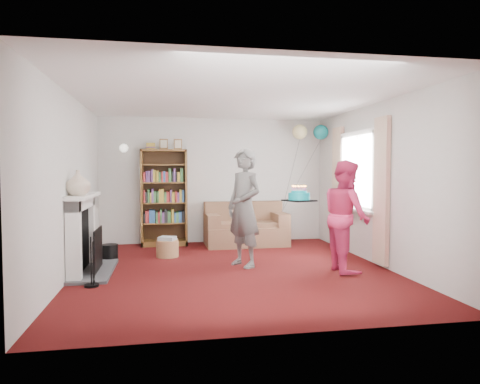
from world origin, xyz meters
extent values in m
plane|color=#380809|center=(0.00, 0.00, 0.00)|extent=(5.00, 5.00, 0.00)
cube|color=silver|center=(0.00, 2.51, 1.25)|extent=(4.50, 0.02, 2.50)
cube|color=silver|center=(-2.26, 0.00, 1.25)|extent=(0.02, 5.00, 2.50)
cube|color=silver|center=(2.26, 0.00, 1.25)|extent=(0.02, 5.00, 2.50)
cube|color=white|center=(0.00, 0.00, 2.50)|extent=(4.50, 5.00, 0.01)
cube|color=#3F3F42|center=(-2.00, 0.20, 0.02)|extent=(0.55, 1.40, 0.04)
cube|color=white|center=(-2.15, -0.35, 0.53)|extent=(0.18, 0.14, 1.06)
cube|color=white|center=(-2.15, 0.75, 0.53)|extent=(0.18, 0.14, 1.06)
cube|color=white|center=(-2.15, 0.20, 1.00)|extent=(0.18, 1.24, 0.16)
cube|color=white|center=(-2.12, 0.20, 1.10)|extent=(0.28, 1.35, 0.05)
cube|color=black|center=(-2.17, 0.20, 0.48)|extent=(0.10, 0.80, 0.86)
cube|color=black|center=(-1.93, 0.20, 0.33)|extent=(0.02, 0.70, 0.60)
cylinder|color=black|center=(-1.90, -0.58, 0.32)|extent=(0.18, 0.18, 0.64)
cylinder|color=black|center=(-1.87, 1.00, 0.13)|extent=(0.26, 0.26, 0.26)
cube|color=white|center=(2.21, 0.60, 2.08)|extent=(0.08, 1.30, 0.08)
cube|color=white|center=(2.21, 0.60, 0.82)|extent=(0.08, 1.30, 0.08)
cube|color=white|center=(2.24, 0.60, 1.45)|extent=(0.01, 1.15, 1.20)
cube|color=white|center=(2.18, 0.60, 0.79)|extent=(0.14, 1.32, 0.04)
cube|color=beige|center=(2.20, -0.22, 1.15)|extent=(0.07, 0.38, 2.20)
cube|color=beige|center=(2.20, 1.42, 1.15)|extent=(0.07, 0.38, 2.20)
cylinder|color=gold|center=(-1.75, 2.45, 1.90)|extent=(0.04, 0.12, 0.04)
sphere|color=white|center=(-1.75, 2.36, 1.88)|extent=(0.16, 0.16, 0.16)
cube|color=#472B14|center=(-1.00, 2.46, 0.93)|extent=(0.88, 0.04, 1.85)
cube|color=brown|center=(-1.41, 2.27, 0.93)|extent=(0.04, 0.42, 1.85)
cube|color=brown|center=(-0.58, 2.27, 0.93)|extent=(0.04, 0.42, 1.85)
cube|color=brown|center=(-1.00, 2.27, 1.83)|extent=(0.88, 0.42, 0.04)
cube|color=brown|center=(-1.00, 2.27, 0.05)|extent=(0.88, 0.42, 0.10)
cube|color=brown|center=(-1.00, 2.27, 0.44)|extent=(0.80, 0.38, 0.03)
cube|color=brown|center=(-1.00, 2.27, 0.83)|extent=(0.80, 0.38, 0.02)
cube|color=brown|center=(-1.00, 2.27, 1.22)|extent=(0.80, 0.38, 0.02)
cube|color=brown|center=(-1.00, 2.27, 1.56)|extent=(0.80, 0.38, 0.02)
cube|color=maroon|center=(-1.24, 2.25, 1.91)|extent=(0.16, 0.22, 0.12)
cube|color=brown|center=(-1.00, 2.32, 1.96)|extent=(0.16, 0.02, 0.20)
cube|color=brown|center=(-0.72, 2.32, 1.96)|extent=(0.16, 0.02, 0.20)
cube|color=brown|center=(0.57, 2.00, 0.18)|extent=(1.57, 0.83, 0.37)
cube|color=brown|center=(0.57, 2.30, 0.51)|extent=(1.57, 0.24, 0.65)
cube|color=brown|center=(-0.10, 2.00, 0.37)|extent=(0.24, 0.78, 0.51)
cube|color=brown|center=(1.23, 2.00, 0.37)|extent=(0.24, 0.78, 0.51)
cube|color=brown|center=(0.22, 1.92, 0.40)|extent=(0.66, 0.53, 0.12)
cube|color=brown|center=(0.92, 1.92, 0.40)|extent=(0.66, 0.53, 0.12)
cylinder|color=#926644|center=(-0.95, 1.13, 0.14)|extent=(0.38, 0.38, 0.28)
cube|color=beige|center=(-0.95, 1.13, 0.31)|extent=(0.26, 0.21, 0.06)
imported|color=black|center=(0.20, 0.21, 0.89)|extent=(0.70, 0.78, 1.78)
imported|color=#CD2956|center=(1.59, -0.34, 0.80)|extent=(0.62, 0.79, 1.61)
cube|color=black|center=(0.91, -0.27, 1.03)|extent=(0.37, 0.37, 0.02)
cylinder|color=#0D909A|center=(0.91, -0.27, 1.09)|extent=(0.31, 0.31, 0.10)
cylinder|color=#0D909A|center=(0.91, -0.27, 1.15)|extent=(0.23, 0.23, 0.04)
cylinder|color=#D15DA6|center=(1.00, -0.27, 1.18)|extent=(0.01, 0.01, 0.09)
sphere|color=orange|center=(1.00, -0.27, 1.23)|extent=(0.02, 0.02, 0.02)
cylinder|color=#D15DA6|center=(0.99, -0.23, 1.18)|extent=(0.01, 0.01, 0.09)
sphere|color=orange|center=(0.99, -0.23, 1.23)|extent=(0.02, 0.02, 0.02)
cylinder|color=#D15DA6|center=(0.96, -0.19, 1.18)|extent=(0.01, 0.01, 0.09)
sphere|color=orange|center=(0.96, -0.19, 1.23)|extent=(0.02, 0.02, 0.02)
cylinder|color=#D15DA6|center=(0.92, -0.18, 1.18)|extent=(0.01, 0.01, 0.09)
sphere|color=orange|center=(0.92, -0.18, 1.23)|extent=(0.02, 0.02, 0.02)
cylinder|color=#D15DA6|center=(0.87, -0.18, 1.18)|extent=(0.01, 0.01, 0.09)
sphere|color=orange|center=(0.87, -0.18, 1.23)|extent=(0.02, 0.02, 0.02)
cylinder|color=#D15DA6|center=(0.84, -0.21, 1.18)|extent=(0.01, 0.01, 0.09)
sphere|color=orange|center=(0.84, -0.21, 1.23)|extent=(0.02, 0.02, 0.02)
cylinder|color=#D15DA6|center=(0.82, -0.25, 1.18)|extent=(0.01, 0.01, 0.09)
sphere|color=orange|center=(0.82, -0.25, 1.23)|extent=(0.02, 0.02, 0.02)
cylinder|color=#D15DA6|center=(0.82, -0.29, 1.18)|extent=(0.01, 0.01, 0.09)
sphere|color=orange|center=(0.82, -0.29, 1.23)|extent=(0.02, 0.02, 0.02)
cylinder|color=#D15DA6|center=(0.84, -0.33, 1.18)|extent=(0.01, 0.01, 0.09)
sphere|color=orange|center=(0.84, -0.33, 1.23)|extent=(0.02, 0.02, 0.02)
cylinder|color=#D15DA6|center=(0.87, -0.35, 1.18)|extent=(0.01, 0.01, 0.09)
sphere|color=orange|center=(0.87, -0.35, 1.23)|extent=(0.02, 0.02, 0.02)
cylinder|color=#D15DA6|center=(0.92, -0.36, 1.18)|extent=(0.01, 0.01, 0.09)
sphere|color=orange|center=(0.92, -0.36, 1.23)|extent=(0.02, 0.02, 0.02)
cylinder|color=#D15DA6|center=(0.96, -0.34, 1.18)|extent=(0.01, 0.01, 0.09)
sphere|color=orange|center=(0.96, -0.34, 1.23)|extent=(0.02, 0.02, 0.02)
cylinder|color=#D15DA6|center=(0.99, -0.31, 1.18)|extent=(0.01, 0.01, 0.09)
sphere|color=orange|center=(0.99, -0.31, 1.23)|extent=(0.02, 0.02, 0.02)
sphere|color=#3F3F3F|center=(1.23, 1.80, 0.65)|extent=(0.02, 0.02, 0.02)
sphere|color=teal|center=(2.12, 2.11, 2.22)|extent=(0.30, 0.30, 0.30)
sphere|color=#D1C480|center=(1.68, 2.11, 2.22)|extent=(0.30, 0.30, 0.30)
imported|color=beige|center=(-2.12, -0.15, 1.29)|extent=(0.33, 0.33, 0.34)
camera|label=1|loc=(-0.98, -6.11, 1.47)|focal=32.00mm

